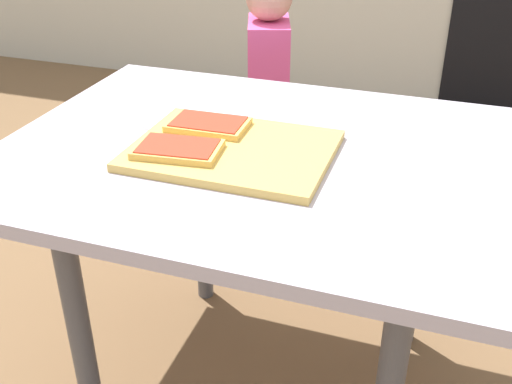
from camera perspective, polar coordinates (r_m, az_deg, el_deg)
The scene contains 6 objects.
dining_table at distance 1.43m, azimuth 1.52°, elevation 0.75°, with size 1.24×0.91×0.76m.
cutting_board at distance 1.37m, azimuth -2.19°, elevation 3.90°, with size 0.44×0.34×0.02m, color gold.
pizza_slice_far_left at distance 1.46m, azimuth -4.45°, elevation 6.28°, with size 0.19×0.12×0.02m.
pizza_slice_near_left at distance 1.34m, azimuth -7.26°, elevation 3.98°, with size 0.20×0.14×0.02m.
plate_white_left at distance 1.55m, azimuth -6.60°, elevation 6.68°, with size 0.22×0.22×0.01m, color white.
child_left at distance 2.23m, azimuth 1.13°, elevation 8.69°, with size 0.21×0.27×1.00m.
Camera 1 is at (0.37, -1.20, 1.36)m, focal length 43.13 mm.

